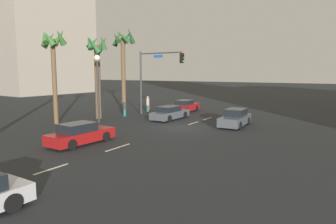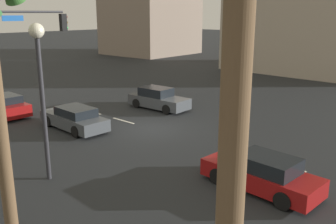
{
  "view_description": "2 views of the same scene",
  "coord_description": "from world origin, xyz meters",
  "px_view_note": "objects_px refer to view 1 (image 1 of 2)",
  "views": [
    {
      "loc": [
        -21.96,
        -11.91,
        4.57
      ],
      "look_at": [
        -0.59,
        0.87,
        1.29
      ],
      "focal_mm": 32.75,
      "sensor_mm": 36.0,
      "label": 1
    },
    {
      "loc": [
        -14.44,
        14.56,
        6.4
      ],
      "look_at": [
        -1.45,
        0.16,
        1.27
      ],
      "focal_mm": 40.17,
      "sensor_mm": 36.0,
      "label": 2
    }
  ],
  "objects_px": {
    "palm_tree_0": "(53,53)",
    "palm_tree_2": "(97,62)",
    "pedestrian_1": "(148,103)",
    "car_0": "(80,134)",
    "pedestrian_0": "(125,108)",
    "palm_tree_1": "(123,53)",
    "car_3": "(185,106)",
    "car_4": "(170,113)",
    "building_3": "(45,21)",
    "traffic_signal": "(154,72)",
    "streetlamp": "(98,75)",
    "pedestrian_2": "(148,104)",
    "car_2": "(235,118)"
  },
  "relations": [
    {
      "from": "pedestrian_1",
      "to": "palm_tree_0",
      "type": "relative_size",
      "value": 0.2
    },
    {
      "from": "pedestrian_1",
      "to": "palm_tree_0",
      "type": "height_order",
      "value": "palm_tree_0"
    },
    {
      "from": "car_2",
      "to": "car_0",
      "type": "bearing_deg",
      "value": 150.76
    },
    {
      "from": "pedestrian_2",
      "to": "building_3",
      "type": "height_order",
      "value": "building_3"
    },
    {
      "from": "pedestrian_2",
      "to": "palm_tree_2",
      "type": "relative_size",
      "value": 0.22
    },
    {
      "from": "streetlamp",
      "to": "palm_tree_2",
      "type": "height_order",
      "value": "palm_tree_2"
    },
    {
      "from": "palm_tree_1",
      "to": "car_3",
      "type": "bearing_deg",
      "value": -57.52
    },
    {
      "from": "car_3",
      "to": "building_3",
      "type": "height_order",
      "value": "building_3"
    },
    {
      "from": "car_4",
      "to": "traffic_signal",
      "type": "height_order",
      "value": "traffic_signal"
    },
    {
      "from": "streetlamp",
      "to": "pedestrian_1",
      "type": "distance_m",
      "value": 10.5
    },
    {
      "from": "car_0",
      "to": "pedestrian_1",
      "type": "bearing_deg",
      "value": 20.36
    },
    {
      "from": "car_3",
      "to": "palm_tree_1",
      "type": "xyz_separation_m",
      "value": [
        -3.75,
        5.9,
        5.96
      ]
    },
    {
      "from": "car_4",
      "to": "building_3",
      "type": "distance_m",
      "value": 46.75
    },
    {
      "from": "car_2",
      "to": "car_3",
      "type": "relative_size",
      "value": 1.08
    },
    {
      "from": "car_3",
      "to": "car_4",
      "type": "bearing_deg",
      "value": -166.82
    },
    {
      "from": "palm_tree_1",
      "to": "car_2",
      "type": "bearing_deg",
      "value": -99.49
    },
    {
      "from": "pedestrian_2",
      "to": "car_4",
      "type": "bearing_deg",
      "value": -125.09
    },
    {
      "from": "palm_tree_0",
      "to": "pedestrian_1",
      "type": "bearing_deg",
      "value": -6.49
    },
    {
      "from": "traffic_signal",
      "to": "pedestrian_1",
      "type": "relative_size",
      "value": 3.94
    },
    {
      "from": "car_0",
      "to": "pedestrian_2",
      "type": "height_order",
      "value": "pedestrian_2"
    },
    {
      "from": "streetlamp",
      "to": "car_3",
      "type": "bearing_deg",
      "value": -16.74
    },
    {
      "from": "traffic_signal",
      "to": "palm_tree_1",
      "type": "xyz_separation_m",
      "value": [
        0.49,
        4.45,
        2.05
      ]
    },
    {
      "from": "car_4",
      "to": "building_3",
      "type": "bearing_deg",
      "value": 66.32
    },
    {
      "from": "car_4",
      "to": "palm_tree_1",
      "type": "xyz_separation_m",
      "value": [
        2.02,
        7.25,
        5.99
      ]
    },
    {
      "from": "pedestrian_2",
      "to": "palm_tree_2",
      "type": "xyz_separation_m",
      "value": [
        -6.65,
        1.27,
        4.49
      ]
    },
    {
      "from": "car_0",
      "to": "building_3",
      "type": "xyz_separation_m",
      "value": [
        29.49,
        40.98,
        14.39
      ]
    },
    {
      "from": "palm_tree_0",
      "to": "palm_tree_2",
      "type": "relative_size",
      "value": 1.03
    },
    {
      "from": "car_0",
      "to": "pedestrian_0",
      "type": "xyz_separation_m",
      "value": [
        11.06,
        5.32,
        0.23
      ]
    },
    {
      "from": "car_2",
      "to": "streetlamp",
      "type": "distance_m",
      "value": 12.58
    },
    {
      "from": "car_4",
      "to": "palm_tree_2",
      "type": "relative_size",
      "value": 0.58
    },
    {
      "from": "pedestrian_2",
      "to": "palm_tree_2",
      "type": "bearing_deg",
      "value": 169.18
    },
    {
      "from": "car_2",
      "to": "traffic_signal",
      "type": "height_order",
      "value": "traffic_signal"
    },
    {
      "from": "palm_tree_2",
      "to": "car_4",
      "type": "bearing_deg",
      "value": -63.58
    },
    {
      "from": "car_3",
      "to": "traffic_signal",
      "type": "height_order",
      "value": "traffic_signal"
    },
    {
      "from": "palm_tree_1",
      "to": "building_3",
      "type": "relative_size",
      "value": 0.31
    },
    {
      "from": "traffic_signal",
      "to": "streetlamp",
      "type": "xyz_separation_m",
      "value": [
        -6.42,
        1.76,
        -0.3
      ]
    },
    {
      "from": "car_4",
      "to": "traffic_signal",
      "type": "relative_size",
      "value": 0.7
    },
    {
      "from": "car_3",
      "to": "building_3",
      "type": "distance_m",
      "value": 43.63
    },
    {
      "from": "car_0",
      "to": "pedestrian_2",
      "type": "xyz_separation_m",
      "value": [
        15.15,
        5.27,
        0.33
      ]
    },
    {
      "from": "car_0",
      "to": "car_2",
      "type": "height_order",
      "value": "car_2"
    },
    {
      "from": "streetlamp",
      "to": "pedestrian_0",
      "type": "distance_m",
      "value": 5.51
    },
    {
      "from": "streetlamp",
      "to": "building_3",
      "type": "relative_size",
      "value": 0.2
    },
    {
      "from": "car_0",
      "to": "building_3",
      "type": "relative_size",
      "value": 0.15
    },
    {
      "from": "car_0",
      "to": "streetlamp",
      "type": "relative_size",
      "value": 0.75
    },
    {
      "from": "car_4",
      "to": "palm_tree_0",
      "type": "height_order",
      "value": "palm_tree_0"
    },
    {
      "from": "car_4",
      "to": "pedestrian_1",
      "type": "bearing_deg",
      "value": 49.97
    },
    {
      "from": "pedestrian_0",
      "to": "palm_tree_0",
      "type": "relative_size",
      "value": 0.2
    },
    {
      "from": "pedestrian_2",
      "to": "pedestrian_0",
      "type": "bearing_deg",
      "value": 179.22
    },
    {
      "from": "car_0",
      "to": "traffic_signal",
      "type": "bearing_deg",
      "value": 13.02
    },
    {
      "from": "streetlamp",
      "to": "building_3",
      "type": "distance_m",
      "value": 44.07
    }
  ]
}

